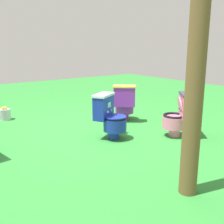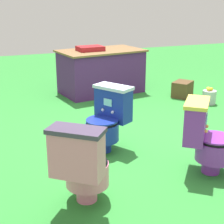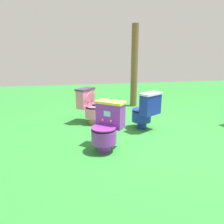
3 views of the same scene
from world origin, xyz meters
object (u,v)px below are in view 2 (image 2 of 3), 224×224
toilet_purple (206,137)px  lemon_bucket (209,97)px  vendor_table (101,71)px  small_crate (182,89)px  toilet_pink (83,164)px  toilet_blue (107,118)px

toilet_purple → lemon_bucket: 2.42m
vendor_table → small_crate: vendor_table is taller
toilet_pink → lemon_bucket: size_ratio=2.63×
toilet_pink → toilet_purple: bearing=45.2°
toilet_blue → vendor_table: bearing=-48.8°
vendor_table → lemon_bucket: (1.38, -1.33, -0.28)m
toilet_pink → toilet_blue: same height
toilet_blue → toilet_pink: bearing=118.5°
toilet_pink → vendor_table: 3.63m
toilet_purple → small_crate: toilet_purple is taller
vendor_table → lemon_bucket: vendor_table is taller
toilet_purple → toilet_blue: same height
small_crate → toilet_blue: bearing=-142.2°
small_crate → lemon_bucket: size_ratio=1.31×
toilet_pink → toilet_blue: 1.15m
toilet_purple → small_crate: 2.76m
toilet_pink → small_crate: toilet_pink is taller
toilet_purple → small_crate: bearing=-168.4°
toilet_blue → small_crate: (2.01, 1.56, -0.23)m
toilet_pink → vendor_table: size_ratio=0.46×
small_crate → lemon_bucket: lemon_bucket is taller
vendor_table → small_crate: bearing=-33.7°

